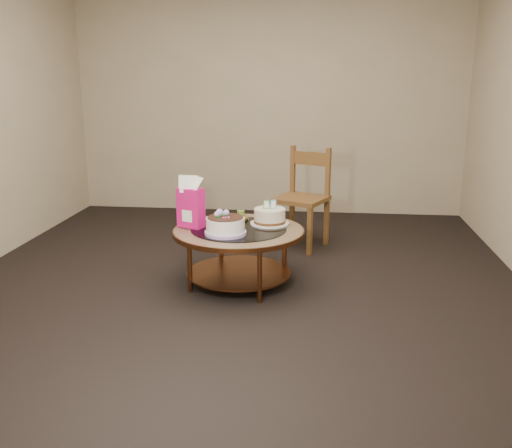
# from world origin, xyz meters

# --- Properties ---
(ground) EXTENTS (5.00, 5.00, 0.00)m
(ground) POSITION_xyz_m (0.00, 0.00, 0.00)
(ground) COLOR black
(ground) RESTS_ON ground
(room_walls) EXTENTS (4.52, 5.02, 2.61)m
(room_walls) POSITION_xyz_m (0.00, 0.00, 1.54)
(room_walls) COLOR tan
(room_walls) RESTS_ON ground
(coffee_table) EXTENTS (1.02, 1.02, 0.46)m
(coffee_table) POSITION_xyz_m (0.00, -0.00, 0.38)
(coffee_table) COLOR brown
(coffee_table) RESTS_ON ground
(decorated_cake) EXTENTS (0.31, 0.31, 0.18)m
(decorated_cake) POSITION_xyz_m (-0.08, -0.17, 0.52)
(decorated_cake) COLOR #B097D6
(decorated_cake) RESTS_ON coffee_table
(cream_cake) EXTENTS (0.31, 0.31, 0.20)m
(cream_cake) POSITION_xyz_m (0.23, 0.16, 0.52)
(cream_cake) COLOR white
(cream_cake) RESTS_ON coffee_table
(gift_bag) EXTENTS (0.22, 0.20, 0.40)m
(gift_bag) POSITION_xyz_m (-0.37, 0.00, 0.65)
(gift_bag) COLOR #E01586
(gift_bag) RESTS_ON coffee_table
(pillar_candle) EXTENTS (0.12, 0.12, 0.09)m
(pillar_candle) POSITION_xyz_m (-0.02, 0.25, 0.49)
(pillar_candle) COLOR #E5BC5E
(pillar_candle) RESTS_ON coffee_table
(dining_chair) EXTENTS (0.58, 0.58, 0.94)m
(dining_chair) POSITION_xyz_m (0.46, 1.10, 0.48)
(dining_chair) COLOR brown
(dining_chair) RESTS_ON ground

